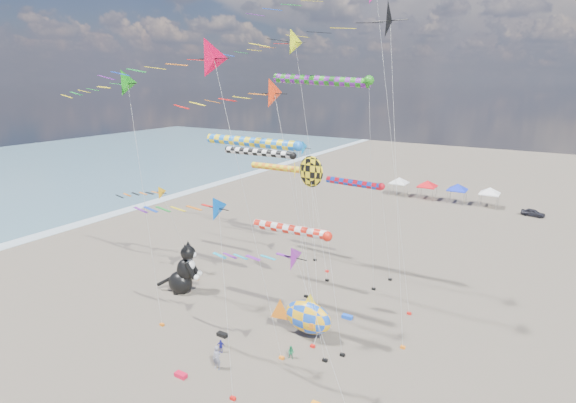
% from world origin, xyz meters
% --- Properties ---
extents(delta_kite_0, '(9.27, 1.58, 9.85)m').
position_xyz_m(delta_kite_0, '(-17.00, 14.48, 8.61)').
color(delta_kite_0, '#F7AD11').
rests_on(delta_kite_0, ground).
extents(delta_kite_1, '(15.06, 2.79, 22.92)m').
position_xyz_m(delta_kite_1, '(-2.69, 7.42, 21.26)').
color(delta_kite_1, '#E70536').
rests_on(delta_kite_1, ground).
extents(delta_kite_2, '(9.14, 1.67, 10.97)m').
position_xyz_m(delta_kite_2, '(4.79, 4.23, 9.73)').
color(delta_kite_2, '#831F91').
rests_on(delta_kite_2, ground).
extents(delta_kite_4, '(11.29, 2.27, 21.04)m').
position_xyz_m(delta_kite_4, '(-12.76, 6.16, 19.59)').
color(delta_kite_4, '#189A18').
rests_on(delta_kite_4, ground).
extents(delta_kite_5, '(10.58, 1.80, 14.23)m').
position_xyz_m(delta_kite_5, '(-6.65, 23.25, 12.93)').
color(delta_kite_5, '#0B79CF').
rests_on(delta_kite_5, ground).
extents(delta_kite_6, '(12.58, 2.29, 20.39)m').
position_xyz_m(delta_kite_6, '(0.29, 8.82, 18.93)').
color(delta_kite_6, '#FF3710').
rests_on(delta_kite_6, ground).
extents(delta_kite_7, '(14.05, 2.77, 25.50)m').
position_xyz_m(delta_kite_7, '(5.72, 13.44, 23.84)').
color(delta_kite_7, black).
rests_on(delta_kite_7, ground).
extents(delta_kite_8, '(9.65, 1.75, 13.25)m').
position_xyz_m(delta_kite_8, '(-2.10, 2.05, 11.96)').
color(delta_kite_8, '#0452BD').
rests_on(delta_kite_8, ground).
extents(delta_kite_9, '(13.63, 2.62, 24.84)m').
position_xyz_m(delta_kite_9, '(-5.45, 21.22, 23.25)').
color(delta_kite_9, '#EAFC16').
rests_on(delta_kite_9, ground).
extents(windsock_0, '(8.74, 0.77, 10.78)m').
position_xyz_m(windsock_0, '(-9.27, 25.35, 10.34)').
color(windsock_0, orange).
rests_on(windsock_0, ground).
extents(windsock_1, '(7.87, 0.74, 9.65)m').
position_xyz_m(windsock_1, '(1.56, 10.10, 9.22)').
color(windsock_1, red).
rests_on(windsock_1, ground).
extents(windsock_2, '(11.37, 0.91, 20.49)m').
position_xyz_m(windsock_2, '(-2.06, 21.82, 19.97)').
color(windsock_2, '#208618').
rests_on(windsock_2, ground).
extents(windsock_3, '(10.29, 0.82, 15.65)m').
position_xyz_m(windsock_3, '(-3.22, 12.09, 15.19)').
color(windsock_3, blue).
rests_on(windsock_3, ground).
extents(windsock_4, '(9.13, 0.68, 13.87)m').
position_xyz_m(windsock_4, '(-6.02, 16.98, 13.44)').
color(windsock_4, black).
rests_on(windsock_4, ground).
extents(windsock_5, '(7.66, 0.73, 10.19)m').
position_xyz_m(windsock_5, '(0.38, 24.76, 9.77)').
color(windsock_5, red).
rests_on(windsock_5, ground).
extents(angelfish_kite, '(3.74, 3.02, 14.10)m').
position_xyz_m(angelfish_kite, '(0.17, 14.78, 12.68)').
color(angelfish_kite, yellow).
rests_on(angelfish_kite, ground).
extents(cat_inflatable, '(4.27, 3.31, 5.16)m').
position_xyz_m(cat_inflatable, '(-11.99, 11.67, 2.58)').
color(cat_inflatable, black).
rests_on(cat_inflatable, ground).
extents(fish_inflatable, '(5.49, 2.43, 3.91)m').
position_xyz_m(fish_inflatable, '(2.27, 10.95, 1.84)').
color(fish_inflatable, blue).
rests_on(fish_inflatable, ground).
extents(person_adult, '(0.70, 0.49, 1.83)m').
position_xyz_m(person_adult, '(-1.27, 4.01, 0.92)').
color(person_adult, gray).
rests_on(person_adult, ground).
extents(child_green, '(0.58, 0.50, 1.04)m').
position_xyz_m(child_green, '(2.64, 7.82, 0.52)').
color(child_green, '#1C7E4B').
rests_on(child_green, ground).
extents(child_blue, '(0.68, 0.49, 1.07)m').
position_xyz_m(child_blue, '(-2.37, 5.75, 0.54)').
color(child_blue, navy).
rests_on(child_blue, ground).
extents(kite_bag_0, '(0.90, 0.44, 0.30)m').
position_xyz_m(kite_bag_0, '(3.81, 15.39, 0.15)').
color(kite_bag_0, blue).
rests_on(kite_bag_0, ground).
extents(kite_bag_1, '(0.90, 0.44, 0.30)m').
position_xyz_m(kite_bag_1, '(-2.87, 1.99, 0.15)').
color(kite_bag_1, red).
rests_on(kite_bag_1, ground).
extents(kite_bag_2, '(0.90, 0.44, 0.30)m').
position_xyz_m(kite_bag_2, '(-3.68, 7.53, 0.15)').
color(kite_bag_2, black).
rests_on(kite_bag_2, ground).
extents(tent_row, '(19.20, 4.20, 3.80)m').
position_xyz_m(tent_row, '(1.50, 60.00, 3.15)').
color(tent_row, silver).
rests_on(tent_row, ground).
extents(parked_car, '(3.49, 1.87, 1.13)m').
position_xyz_m(parked_car, '(15.60, 58.00, 0.56)').
color(parked_car, '#26262D').
rests_on(parked_car, ground).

